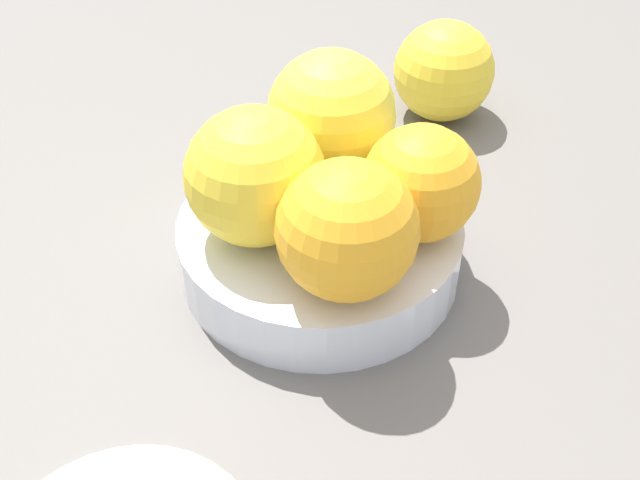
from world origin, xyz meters
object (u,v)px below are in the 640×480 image
at_px(orange_in_bowl_2, 421,183).
at_px(orange_in_bowl_0, 331,114).
at_px(orange_loose_0, 444,71).
at_px(orange_in_bowl_1, 255,176).
at_px(orange_in_bowl_3, 347,230).
at_px(fruit_bowl, 320,246).

bearing_deg(orange_in_bowl_2, orange_in_bowl_0, -87.52).
xyz_separation_m(orange_in_bowl_0, orange_loose_0, (-0.16, -0.05, -0.04)).
distance_m(orange_in_bowl_1, orange_in_bowl_3, 0.07).
height_order(fruit_bowl, orange_in_bowl_1, orange_in_bowl_1).
height_order(fruit_bowl, orange_in_bowl_2, orange_in_bowl_2).
relative_size(fruit_bowl, orange_in_bowl_2, 2.54).
relative_size(orange_in_bowl_0, orange_loose_0, 1.04).
bearing_deg(orange_in_bowl_2, orange_in_bowl_3, 10.42).
bearing_deg(orange_in_bowl_2, orange_loose_0, -137.83).
relative_size(orange_in_bowl_2, orange_loose_0, 0.88).
relative_size(fruit_bowl, orange_in_bowl_1, 2.16).
bearing_deg(fruit_bowl, orange_in_bowl_3, 68.95).
bearing_deg(orange_loose_0, orange_in_bowl_0, 18.19).
distance_m(orange_in_bowl_0, orange_in_bowl_2, 0.09).
bearing_deg(orange_in_bowl_0, orange_loose_0, -161.81).
bearing_deg(orange_in_bowl_3, orange_in_bowl_2, -169.58).
xyz_separation_m(fruit_bowl, orange_in_bowl_1, (0.04, -0.02, 0.06)).
height_order(fruit_bowl, orange_loose_0, orange_loose_0).
relative_size(orange_in_bowl_1, orange_in_bowl_2, 1.17).
relative_size(fruit_bowl, orange_in_bowl_3, 2.27).
height_order(orange_in_bowl_0, orange_loose_0, orange_in_bowl_0).
height_order(orange_in_bowl_2, orange_in_bowl_3, orange_in_bowl_3).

